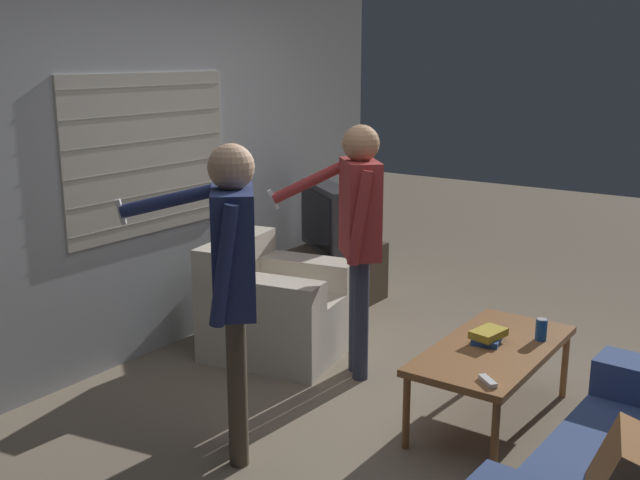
{
  "coord_description": "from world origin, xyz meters",
  "views": [
    {
      "loc": [
        -3.48,
        -1.79,
        2.03
      ],
      "look_at": [
        -0.08,
        0.59,
        1.0
      ],
      "focal_mm": 42.0,
      "sensor_mm": 36.0,
      "label": 1
    }
  ],
  "objects_px": {
    "tv": "(328,218)",
    "person_right_standing": "(358,220)",
    "coffee_table": "(493,353)",
    "spare_remote": "(488,381)",
    "book_stack": "(488,336)",
    "soda_can": "(541,330)",
    "armchair_beige": "(274,308)",
    "person_left_standing": "(232,264)"
  },
  "relations": [
    {
      "from": "person_right_standing",
      "to": "book_stack",
      "type": "xyz_separation_m",
      "value": [
        -0.06,
        -0.91,
        -0.54
      ]
    },
    {
      "from": "person_right_standing",
      "to": "spare_remote",
      "type": "distance_m",
      "value": 1.39
    },
    {
      "from": "coffee_table",
      "to": "spare_remote",
      "type": "distance_m",
      "value": 0.5
    },
    {
      "from": "person_right_standing",
      "to": "spare_remote",
      "type": "bearing_deg",
      "value": -160.47
    },
    {
      "from": "person_right_standing",
      "to": "soda_can",
      "type": "xyz_separation_m",
      "value": [
        0.14,
        -1.15,
        -0.51
      ]
    },
    {
      "from": "tv",
      "to": "person_right_standing",
      "type": "height_order",
      "value": "person_right_standing"
    },
    {
      "from": "person_right_standing",
      "to": "coffee_table",
      "type": "bearing_deg",
      "value": -139.57
    },
    {
      "from": "person_right_standing",
      "to": "soda_can",
      "type": "height_order",
      "value": "person_right_standing"
    },
    {
      "from": "coffee_table",
      "to": "person_left_standing",
      "type": "height_order",
      "value": "person_left_standing"
    },
    {
      "from": "tv",
      "to": "soda_can",
      "type": "relative_size",
      "value": 5.99
    },
    {
      "from": "spare_remote",
      "to": "book_stack",
      "type": "bearing_deg",
      "value": 62.98
    },
    {
      "from": "tv",
      "to": "soda_can",
      "type": "bearing_deg",
      "value": 13.53
    },
    {
      "from": "armchair_beige",
      "to": "tv",
      "type": "xyz_separation_m",
      "value": [
        1.0,
        0.23,
        0.43
      ]
    },
    {
      "from": "armchair_beige",
      "to": "tv",
      "type": "bearing_deg",
      "value": -177.76
    },
    {
      "from": "person_right_standing",
      "to": "spare_remote",
      "type": "relative_size",
      "value": 12.97
    },
    {
      "from": "person_left_standing",
      "to": "soda_can",
      "type": "xyz_separation_m",
      "value": [
        1.37,
        -1.11,
        -0.53
      ]
    },
    {
      "from": "coffee_table",
      "to": "spare_remote",
      "type": "xyz_separation_m",
      "value": [
        -0.47,
        -0.16,
        0.05
      ]
    },
    {
      "from": "tv",
      "to": "book_stack",
      "type": "height_order",
      "value": "tv"
    },
    {
      "from": "person_left_standing",
      "to": "soda_can",
      "type": "height_order",
      "value": "person_left_standing"
    },
    {
      "from": "coffee_table",
      "to": "soda_can",
      "type": "bearing_deg",
      "value": -36.27
    },
    {
      "from": "tv",
      "to": "spare_remote",
      "type": "relative_size",
      "value": 6.04
    },
    {
      "from": "coffee_table",
      "to": "person_left_standing",
      "type": "bearing_deg",
      "value": 140.46
    },
    {
      "from": "person_right_standing",
      "to": "soda_can",
      "type": "bearing_deg",
      "value": -126.3
    },
    {
      "from": "person_right_standing",
      "to": "spare_remote",
      "type": "height_order",
      "value": "person_right_standing"
    },
    {
      "from": "soda_can",
      "to": "armchair_beige",
      "type": "bearing_deg",
      "value": 94.66
    },
    {
      "from": "person_right_standing",
      "to": "book_stack",
      "type": "bearing_deg",
      "value": -137.08
    },
    {
      "from": "armchair_beige",
      "to": "coffee_table",
      "type": "bearing_deg",
      "value": 75.89
    },
    {
      "from": "soda_can",
      "to": "spare_remote",
      "type": "height_order",
      "value": "soda_can"
    },
    {
      "from": "coffee_table",
      "to": "tv",
      "type": "relative_size",
      "value": 1.55
    },
    {
      "from": "person_left_standing",
      "to": "book_stack",
      "type": "height_order",
      "value": "person_left_standing"
    },
    {
      "from": "soda_can",
      "to": "coffee_table",
      "type": "bearing_deg",
      "value": 143.73
    },
    {
      "from": "book_stack",
      "to": "spare_remote",
      "type": "height_order",
      "value": "book_stack"
    },
    {
      "from": "person_left_standing",
      "to": "person_right_standing",
      "type": "relative_size",
      "value": 1.0
    },
    {
      "from": "person_right_standing",
      "to": "person_left_standing",
      "type": "bearing_deg",
      "value": 138.7
    },
    {
      "from": "armchair_beige",
      "to": "book_stack",
      "type": "height_order",
      "value": "armchair_beige"
    },
    {
      "from": "armchair_beige",
      "to": "person_left_standing",
      "type": "bearing_deg",
      "value": 19.9
    },
    {
      "from": "armchair_beige",
      "to": "person_left_standing",
      "type": "distance_m",
      "value": 1.59
    },
    {
      "from": "soda_can",
      "to": "spare_remote",
      "type": "xyz_separation_m",
      "value": [
        -0.72,
        0.02,
        -0.05
      ]
    },
    {
      "from": "person_left_standing",
      "to": "coffee_table",
      "type": "bearing_deg",
      "value": -80.87
    },
    {
      "from": "person_right_standing",
      "to": "tv",
      "type": "bearing_deg",
      "value": -0.75
    },
    {
      "from": "armchair_beige",
      "to": "soda_can",
      "type": "height_order",
      "value": "armchair_beige"
    },
    {
      "from": "book_stack",
      "to": "soda_can",
      "type": "xyz_separation_m",
      "value": [
        0.2,
        -0.23,
        0.03
      ]
    }
  ]
}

